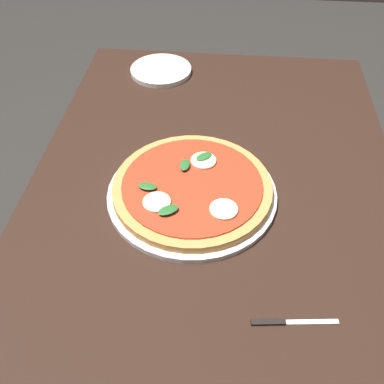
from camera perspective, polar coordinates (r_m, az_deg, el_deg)
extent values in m
plane|color=#2D2B28|center=(1.54, 1.66, -20.64)|extent=(6.00, 6.00, 0.00)
cube|color=black|center=(0.96, 2.50, -3.54)|extent=(1.40, 0.84, 0.04)
cube|color=black|center=(1.68, 15.28, 3.59)|extent=(0.07, 0.07, 0.66)
cube|color=black|center=(1.69, -8.13, 5.16)|extent=(0.07, 0.07, 0.66)
cylinder|color=silver|center=(0.98, 0.00, -0.17)|extent=(0.37, 0.37, 0.01)
cylinder|color=tan|center=(0.97, 0.02, 0.57)|extent=(0.35, 0.35, 0.02)
cylinder|color=#B7381E|center=(0.96, 0.02, 1.04)|extent=(0.31, 0.31, 0.00)
cylinder|color=beige|center=(1.01, 1.48, 4.05)|extent=(0.06, 0.06, 0.00)
cylinder|color=beige|center=(0.92, -4.55, -1.30)|extent=(0.06, 0.06, 0.00)
cylinder|color=beige|center=(0.91, 4.09, -2.23)|extent=(0.06, 0.06, 0.00)
ellipsoid|color=#286B2D|center=(0.90, -3.08, -2.31)|extent=(0.04, 0.05, 0.00)
ellipsoid|color=#286B2D|center=(0.95, -5.75, 0.74)|extent=(0.03, 0.04, 0.00)
ellipsoid|color=#286B2D|center=(1.02, 1.55, 4.61)|extent=(0.04, 0.05, 0.00)
ellipsoid|color=#286B2D|center=(0.99, -0.92, 3.53)|extent=(0.04, 0.02, 0.00)
cylinder|color=white|center=(1.41, -4.01, 15.34)|extent=(0.19, 0.19, 0.01)
cube|color=black|center=(0.80, 9.76, -16.16)|extent=(0.02, 0.06, 0.01)
cube|color=silver|center=(0.82, 15.17, -15.82)|extent=(0.02, 0.09, 0.00)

